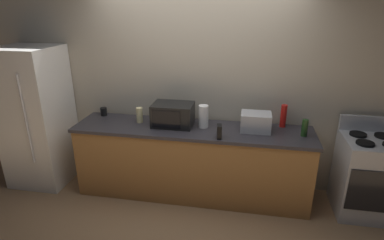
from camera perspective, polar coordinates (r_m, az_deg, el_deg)
ground_plane at (r=3.80m, az=-1.13°, el=-16.43°), size 8.00×8.00×0.00m
back_wall at (r=3.94m, az=1.08°, el=6.86°), size 6.40×0.10×2.70m
counter_run at (r=3.88m, az=0.00°, el=-7.58°), size 2.84×0.64×0.90m
refrigerator at (r=4.51m, az=-26.54°, el=0.48°), size 0.72×0.73×1.80m
stove_range at (r=4.07m, az=29.27°, el=-8.92°), size 0.60×0.61×1.08m
microwave at (r=3.74m, az=-3.51°, el=0.99°), size 0.48×0.35×0.27m
toaster_oven at (r=3.66m, az=11.59°, el=-0.34°), size 0.34×0.26×0.21m
paper_towel_roll at (r=3.67m, az=2.11°, el=0.66°), size 0.12×0.12×0.27m
cordless_phone at (r=3.41m, az=5.01°, el=-2.12°), size 0.07×0.12×0.15m
bottle_hand_soap at (r=3.89m, az=-9.59°, el=0.90°), size 0.08×0.08×0.19m
bottle_hot_sauce at (r=3.84m, az=16.39°, el=0.71°), size 0.07×0.07×0.27m
bottle_wine at (r=3.66m, az=19.93°, el=-1.36°), size 0.07×0.07×0.19m
mug_black at (r=4.25m, az=-15.86°, el=1.50°), size 0.08×0.08×0.11m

